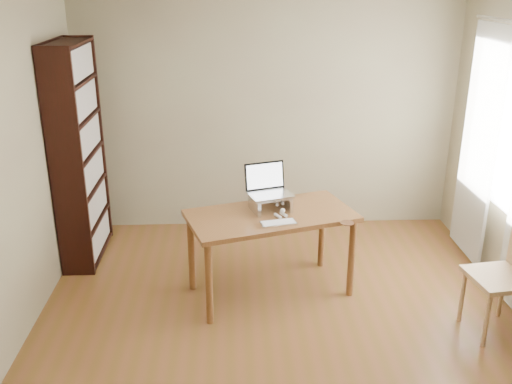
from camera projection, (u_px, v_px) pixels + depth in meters
name	position (u px, v px, depth m)	size (l,w,h in m)	color
room	(293.00, 181.00, 3.94)	(4.04, 4.54, 2.64)	brown
bookshelf	(79.00, 154.00, 5.39)	(0.30, 0.90, 2.10)	black
curtains	(506.00, 161.00, 4.80)	(0.03, 1.90, 2.25)	white
desk	(271.00, 224.00, 4.84)	(1.53, 1.08, 0.75)	brown
laptop_stand	(270.00, 201.00, 4.85)	(0.32, 0.25, 0.13)	silver
laptop	(270.00, 186.00, 4.87)	(0.41, 0.39, 0.25)	silver
keyboard	(278.00, 223.00, 4.60)	(0.31, 0.18, 0.02)	silver
coaster	(347.00, 223.00, 4.62)	(0.11, 0.11, 0.01)	#56331D
cat	(271.00, 202.00, 4.89)	(0.23, 0.47, 0.14)	#423B34
chair	(511.00, 270.00, 4.33)	(0.49, 0.49, 0.99)	tan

